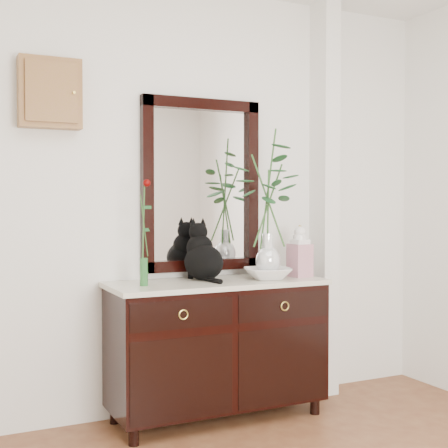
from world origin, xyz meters
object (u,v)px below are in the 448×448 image
cat (204,251)px  lotus_bowl (268,273)px  sideboard (217,342)px  ginger_jar (300,251)px

cat → lotus_bowl: cat is taller
sideboard → ginger_jar: ginger_jar is taller
cat → sideboard: bearing=-61.8°
lotus_bowl → ginger_jar: ginger_jar is taller
sideboard → lotus_bowl: (0.32, -0.06, 0.41)m
lotus_bowl → ginger_jar: size_ratio=0.86×
lotus_bowl → cat: bearing=159.2°
lotus_bowl → ginger_jar: (0.25, 0.03, 0.13)m
cat → ginger_jar: (0.62, -0.12, -0.01)m
sideboard → lotus_bowl: lotus_bowl is taller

